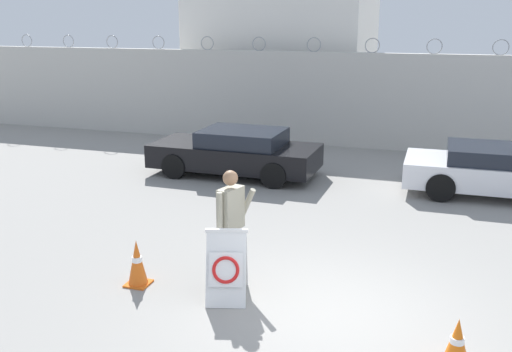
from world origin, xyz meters
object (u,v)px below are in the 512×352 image
at_px(barricade_sign, 227,265).
at_px(traffic_cone_near, 457,344).
at_px(security_guard, 231,220).
at_px(parked_car_front_coupe, 237,152).
at_px(traffic_cone_mid, 137,263).
at_px(parked_car_rear_sedan, 503,171).

height_order(barricade_sign, traffic_cone_near, barricade_sign).
bearing_deg(security_guard, parked_car_front_coupe, 35.06).
bearing_deg(security_guard, traffic_cone_mid, 130.22).
relative_size(security_guard, traffic_cone_mid, 2.44).
bearing_deg(parked_car_rear_sedan, parked_car_front_coupe, -178.76).
relative_size(security_guard, traffic_cone_near, 2.74).
bearing_deg(parked_car_front_coupe, security_guard, 110.31).
bearing_deg(security_guard, barricade_sign, -150.25).
height_order(traffic_cone_mid, parked_car_front_coupe, parked_car_front_coupe).
bearing_deg(parked_car_rear_sedan, security_guard, -126.04).
xyz_separation_m(barricade_sign, parked_car_rear_sedan, (4.33, 6.81, 0.07)).
height_order(barricade_sign, security_guard, security_guard).
xyz_separation_m(traffic_cone_mid, parked_car_front_coupe, (-0.77, 6.66, 0.26)).
relative_size(barricade_sign, security_guard, 0.60).
bearing_deg(parked_car_front_coupe, parked_car_rear_sedan, -177.44).
distance_m(parked_car_front_coupe, parked_car_rear_sedan, 6.60).
relative_size(barricade_sign, traffic_cone_near, 1.64).
distance_m(traffic_cone_near, parked_car_rear_sedan, 7.73).
bearing_deg(parked_car_front_coupe, traffic_cone_mid, 97.59).
distance_m(traffic_cone_mid, parked_car_front_coupe, 6.71).
xyz_separation_m(barricade_sign, parked_car_front_coupe, (-2.26, 6.64, 0.09)).
xyz_separation_m(traffic_cone_near, traffic_cone_mid, (-4.74, 0.81, 0.04)).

